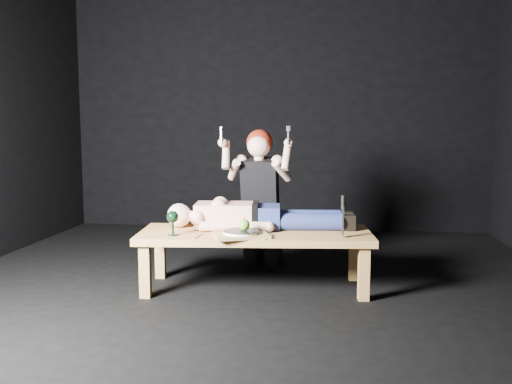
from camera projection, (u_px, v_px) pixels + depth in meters
The scene contains 13 objects.
ground at pixel (247, 286), 4.43m from camera, with size 5.00×5.00×0.00m, color black.
back_wall at pixel (277, 105), 6.71m from camera, with size 5.00×5.00×0.00m, color black.
table at pixel (255, 260), 4.34m from camera, with size 1.77×0.67×0.45m, color #B57C45.
lying_man at pixel (262, 213), 4.44m from camera, with size 1.64×0.50×0.24m, color #E6AE92, non-canonical shape.
kneeling_woman at pixel (261, 198), 4.90m from camera, with size 0.67×0.75×1.26m, color black, non-canonical shape.
serving_tray at pixel (241, 235), 4.11m from camera, with size 0.39×0.28×0.02m, color #A6844E.
plate at pixel (241, 232), 4.11m from camera, with size 0.26×0.26×0.02m, color white.
apple at pixel (244, 225), 4.11m from camera, with size 0.08×0.08×0.08m, color #66A92E.
goblet at pixel (173, 223), 4.15m from camera, with size 0.09×0.09×0.18m, color black, non-canonical shape.
fork_flat at pixel (198, 236), 4.12m from camera, with size 0.02×0.19×0.01m, color #B2B2B7.
knife_flat at pixel (269, 237), 4.08m from camera, with size 0.02×0.19×0.01m, color #B2B2B7.
spoon_flat at pixel (261, 235), 4.17m from camera, with size 0.02×0.19×0.01m, color #B2B2B7.
carving_knife at pixel (343, 217), 4.06m from camera, with size 0.04×0.04×0.31m, color #B2B2B7, non-canonical shape.
Camera 1 is at (0.64, -4.26, 1.27)m, focal length 39.29 mm.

